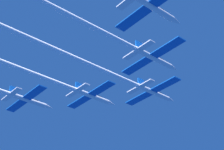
% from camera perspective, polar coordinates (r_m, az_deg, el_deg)
% --- Properties ---
extents(jet_lead, '(16.25, 53.25, 2.69)m').
position_cam_1_polar(jet_lead, '(80.06, -1.52, 0.79)').
color(jet_lead, silver).
extents(jet_left_wing, '(16.25, 53.03, 2.69)m').
position_cam_1_polar(jet_left_wing, '(83.22, -11.47, 0.09)').
color(jet_left_wing, silver).
extents(jet_right_wing, '(16.25, 54.88, 2.69)m').
position_cam_1_polar(jet_right_wing, '(68.56, -3.33, 7.46)').
color(jet_right_wing, silver).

